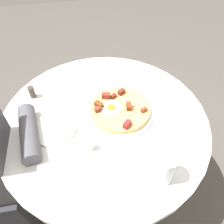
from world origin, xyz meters
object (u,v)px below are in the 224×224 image
breakfast_pizza (119,108)px  water_glass (165,168)px  salt_shaker (89,145)px  knife (73,91)px  pepper_shaker (32,92)px  bread_plate (55,129)px  pizza_plate (120,111)px  fork (78,87)px  dining_table (105,140)px

breakfast_pizza → water_glass: 0.34m
salt_shaker → knife: bearing=97.6°
water_glass → salt_shaker: size_ratio=2.34×
knife → salt_shaker: 0.33m
pepper_shaker → salt_shaker: bearing=-55.0°
bread_plate → knife: (0.09, 0.21, 0.00)m
pizza_plate → fork: (-0.17, 0.19, 0.00)m
knife → breakfast_pizza: bearing=177.8°
breakfast_pizza → fork: 0.26m
pizza_plate → salt_shaker: bearing=-132.3°
fork → pepper_shaker: (-0.21, -0.03, 0.02)m
breakfast_pizza → salt_shaker: (-0.15, -0.17, 0.00)m
pizza_plate → pepper_shaker: (-0.38, 0.16, 0.02)m
breakfast_pizza → pizza_plate: bearing=-2.1°
bread_plate → fork: (0.11, 0.24, 0.00)m
dining_table → breakfast_pizza: bearing=17.0°
fork → knife: (-0.02, -0.03, 0.00)m
pizza_plate → pepper_shaker: pepper_shaker is taller
bread_plate → fork: bread_plate is taller
pizza_plate → knife: (-0.19, 0.16, 0.00)m
pepper_shaker → fork: bearing=6.8°
dining_table → salt_shaker: 0.25m
bread_plate → water_glass: bearing=-36.6°
water_glass → fork: bearing=116.9°
breakfast_pizza → fork: (-0.17, 0.19, -0.02)m
dining_table → water_glass: size_ratio=6.72×
dining_table → knife: bearing=123.1°
dining_table → pepper_shaker: size_ratio=15.15×
dining_table → fork: size_ratio=4.98×
dining_table → knife: (-0.12, 0.18, 0.17)m
bread_plate → fork: bearing=64.9°
pizza_plate → fork: 0.26m
bread_plate → water_glass: 0.47m
fork → water_glass: water_glass is taller
bread_plate → pepper_shaker: size_ratio=3.03×
water_glass → pepper_shaker: 0.68m
knife → salt_shaker: size_ratio=3.16×
salt_shaker → pepper_shaker: (-0.23, 0.33, 0.00)m
bread_plate → knife: 0.23m
dining_table → salt_shaker: size_ratio=15.74×
fork → knife: size_ratio=1.00×
breakfast_pizza → salt_shaker: breakfast_pizza is taller
breakfast_pizza → water_glass: bearing=-74.4°
bread_plate → salt_shaker: size_ratio=3.14×
dining_table → salt_shaker: bearing=-117.8°
pizza_plate → fork: pizza_plate is taller
fork → salt_shaker: salt_shaker is taller
dining_table → fork: bearing=114.7°
pizza_plate → water_glass: (0.09, -0.32, 0.06)m
bread_plate → pizza_plate: bearing=9.4°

